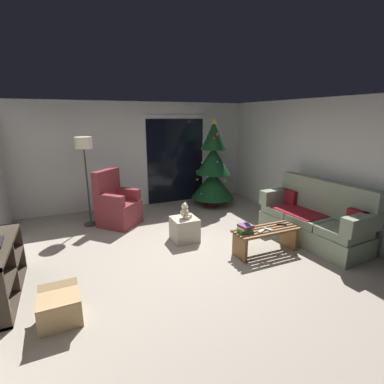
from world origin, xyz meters
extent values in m
plane|color=#9E9384|center=(0.00, 0.00, 0.00)|extent=(7.00, 7.00, 0.00)
cube|color=silver|center=(0.00, 3.06, 1.25)|extent=(5.72, 0.12, 2.50)
cube|color=silver|center=(2.86, 0.00, 1.25)|extent=(0.12, 6.00, 2.50)
cube|color=silver|center=(0.95, 2.99, 1.10)|extent=(1.60, 0.02, 2.20)
cube|color=black|center=(0.95, 2.97, 1.05)|extent=(1.50, 0.02, 2.10)
cube|color=gray|center=(2.25, -0.35, 0.17)|extent=(0.89, 1.95, 0.34)
cube|color=gray|center=(2.27, -0.97, 0.41)|extent=(0.72, 0.65, 0.14)
cube|color=gray|center=(2.23, -0.35, 0.41)|extent=(0.72, 0.65, 0.14)
cube|color=gray|center=(2.19, 0.27, 0.41)|extent=(0.72, 0.65, 0.14)
cube|color=gray|center=(2.55, -0.33, 0.78)|extent=(0.33, 1.91, 0.60)
cube|color=gray|center=(2.31, -1.22, 0.62)|extent=(0.77, 0.25, 0.28)
cube|color=gray|center=(2.19, 0.52, 0.62)|extent=(0.77, 0.25, 0.28)
cube|color=maroon|center=(2.19, -0.10, 0.49)|extent=(0.66, 0.94, 0.02)
cube|color=maroon|center=(2.46, -1.04, 0.62)|extent=(0.14, 0.33, 0.28)
cube|color=maroon|center=(2.36, 0.36, 0.62)|extent=(0.14, 0.33, 0.28)
cube|color=brown|center=(1.22, -0.57, 0.40)|extent=(1.10, 0.05, 0.04)
cube|color=brown|center=(1.22, -0.48, 0.40)|extent=(1.10, 0.05, 0.04)
cube|color=brown|center=(1.22, -0.39, 0.40)|extent=(1.10, 0.05, 0.04)
cube|color=brown|center=(1.22, -0.30, 0.40)|extent=(1.10, 0.05, 0.04)
cube|color=brown|center=(1.22, -0.22, 0.40)|extent=(1.10, 0.05, 0.04)
cube|color=brown|center=(0.73, -0.39, 0.19)|extent=(0.05, 0.36, 0.38)
cube|color=brown|center=(1.71, -0.39, 0.19)|extent=(0.05, 0.36, 0.38)
cube|color=silver|center=(1.08, -0.46, 0.43)|extent=(0.16, 0.11, 0.02)
cube|color=black|center=(1.57, -0.35, 0.43)|extent=(0.16, 0.12, 0.02)
cube|color=#ADADB2|center=(1.22, -0.45, 0.43)|extent=(0.10, 0.16, 0.02)
cube|color=#337042|center=(0.83, -0.38, 0.43)|extent=(0.25, 0.23, 0.03)
cube|color=#337042|center=(0.83, -0.37, 0.46)|extent=(0.23, 0.23, 0.03)
cube|color=#B79333|center=(0.84, -0.37, 0.48)|extent=(0.26, 0.19, 0.02)
cube|color=#6B3D7A|center=(0.85, -0.36, 0.52)|extent=(0.21, 0.22, 0.04)
cube|color=black|center=(0.86, -0.38, 0.54)|extent=(0.11, 0.16, 0.01)
cylinder|color=#4C1E19|center=(1.62, 2.20, 0.05)|extent=(0.36, 0.36, 0.10)
cylinder|color=brown|center=(1.62, 2.20, 0.16)|extent=(0.08, 0.08, 0.12)
cone|color=#0F3819|center=(1.62, 2.20, 0.54)|extent=(1.05, 1.05, 0.65)
cone|color=#0F3819|center=(1.62, 2.20, 1.14)|extent=(0.83, 0.83, 0.65)
cone|color=#0F3819|center=(1.62, 2.20, 1.73)|extent=(0.61, 0.61, 0.65)
sphere|color=gold|center=(1.30, 2.41, 0.85)|extent=(0.06, 0.06, 0.06)
sphere|color=red|center=(1.62, 2.04, 1.76)|extent=(0.06, 0.06, 0.06)
sphere|color=red|center=(1.54, 2.04, 1.68)|extent=(0.06, 0.06, 0.06)
sphere|color=gold|center=(1.37, 2.57, 0.62)|extent=(0.06, 0.06, 0.06)
sphere|color=white|center=(1.47, 2.50, 1.04)|extent=(0.06, 0.06, 0.06)
sphere|color=blue|center=(1.33, 1.93, 0.81)|extent=(0.06, 0.06, 0.06)
sphere|color=gold|center=(1.98, 2.54, 0.41)|extent=(0.06, 0.06, 0.06)
sphere|color=gold|center=(1.50, 2.02, 1.51)|extent=(0.06, 0.06, 0.06)
sphere|color=blue|center=(1.57, 1.90, 1.15)|extent=(0.06, 0.06, 0.06)
sphere|color=blue|center=(1.19, 1.96, 0.41)|extent=(0.06, 0.06, 0.06)
sphere|color=#1E8C33|center=(1.76, 1.80, 0.71)|extent=(0.06, 0.06, 0.06)
cone|color=#EAD14C|center=(1.62, 2.20, 2.05)|extent=(0.14, 0.14, 0.12)
cube|color=maroon|center=(-0.72, 1.82, 0.16)|extent=(0.96, 0.96, 0.31)
cube|color=maroon|center=(-0.72, 1.82, 0.40)|extent=(0.96, 0.96, 0.18)
cube|color=maroon|center=(-0.91, 2.02, 0.81)|extent=(0.60, 0.59, 0.64)
cube|color=maroon|center=(-0.51, 2.00, 0.60)|extent=(0.50, 0.52, 0.22)
cube|color=maroon|center=(-0.91, 1.61, 0.60)|extent=(0.50, 0.52, 0.22)
cylinder|color=#2D2D30|center=(-1.27, 2.07, 0.01)|extent=(0.28, 0.28, 0.02)
cylinder|color=#2D2D30|center=(-1.27, 2.07, 0.80)|extent=(0.03, 0.03, 1.55)
cylinder|color=beige|center=(-1.27, 2.07, 1.67)|extent=(0.32, 0.32, 0.22)
cube|color=#382D23|center=(-2.50, -0.05, 0.02)|extent=(0.40, 1.40, 0.04)
cube|color=#382D23|center=(-2.50, 0.63, 0.35)|extent=(0.40, 0.04, 0.70)
cube|color=#B2A893|center=(0.20, 0.59, 0.21)|extent=(0.44, 0.44, 0.42)
cylinder|color=beige|center=(0.28, 0.58, 0.45)|extent=(0.12, 0.12, 0.06)
cylinder|color=beige|center=(0.21, 0.51, 0.45)|extent=(0.12, 0.12, 0.06)
sphere|color=beige|center=(0.20, 0.59, 0.52)|extent=(0.15, 0.15, 0.15)
sphere|color=beige|center=(0.20, 0.59, 0.64)|extent=(0.11, 0.11, 0.11)
sphere|color=#F4E5C1|center=(0.24, 0.55, 0.63)|extent=(0.04, 0.04, 0.04)
sphere|color=beige|center=(0.23, 0.61, 0.69)|extent=(0.04, 0.04, 0.04)
sphere|color=beige|center=(0.18, 0.56, 0.69)|extent=(0.04, 0.04, 0.04)
sphere|color=beige|center=(0.27, 0.62, 0.53)|extent=(0.06, 0.06, 0.06)
sphere|color=beige|center=(0.17, 0.52, 0.53)|extent=(0.06, 0.06, 0.06)
cube|color=tan|center=(-1.83, -0.84, 0.16)|extent=(0.44, 0.36, 0.31)
cube|color=tan|center=(-1.84, -0.63, 0.33)|extent=(0.41, 0.10, 0.06)
cube|color=tan|center=(-1.83, -1.05, 0.33)|extent=(0.41, 0.10, 0.06)
camera|label=1|loc=(-1.60, -3.82, 2.17)|focal=26.73mm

